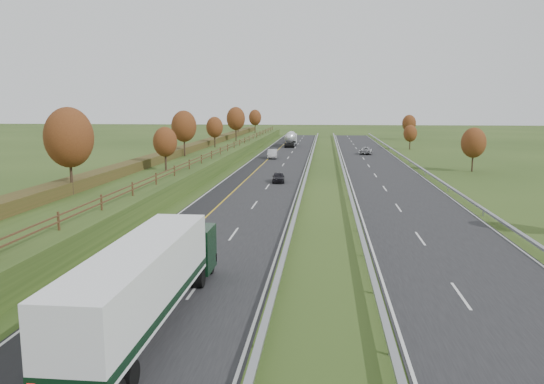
# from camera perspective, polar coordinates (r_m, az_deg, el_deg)

# --- Properties ---
(ground) EXTENTS (400.00, 400.00, 0.00)m
(ground) POSITION_cam_1_polar(r_m,az_deg,el_deg) (71.73, 5.57, 1.43)
(ground) COLOR #2B4117
(ground) RESTS_ON ground
(near_carriageway) EXTENTS (10.50, 200.00, 0.04)m
(near_carriageway) POSITION_cam_1_polar(r_m,az_deg,el_deg) (77.11, -0.37, 2.04)
(near_carriageway) COLOR black
(near_carriageway) RESTS_ON ground
(far_carriageway) EXTENTS (10.50, 200.00, 0.04)m
(far_carriageway) POSITION_cam_1_polar(r_m,az_deg,el_deg) (77.14, 11.92, 1.84)
(far_carriageway) COLOR black
(far_carriageway) RESTS_ON ground
(hard_shoulder) EXTENTS (3.00, 200.00, 0.04)m
(hard_shoulder) POSITION_cam_1_polar(r_m,az_deg,el_deg) (77.60, -3.13, 2.07)
(hard_shoulder) COLOR black
(hard_shoulder) RESTS_ON ground
(lane_markings) EXTENTS (26.75, 200.00, 0.01)m
(lane_markings) POSITION_cam_1_polar(r_m,az_deg,el_deg) (76.58, 4.39, 1.98)
(lane_markings) COLOR silver
(lane_markings) RESTS_ON near_carriageway
(embankment_left) EXTENTS (12.00, 200.00, 2.00)m
(embankment_left) POSITION_cam_1_polar(r_m,az_deg,el_deg) (79.43, -9.75, 2.83)
(embankment_left) COLOR #2B4117
(embankment_left) RESTS_ON ground
(hedge_left) EXTENTS (2.20, 180.00, 1.10)m
(hedge_left) POSITION_cam_1_polar(r_m,az_deg,el_deg) (79.83, -11.17, 3.94)
(hedge_left) COLOR #3A3A17
(hedge_left) RESTS_ON embankment_left
(fence_left) EXTENTS (0.12, 189.06, 1.20)m
(fence_left) POSITION_cam_1_polar(r_m,az_deg,el_deg) (77.77, -6.66, 4.04)
(fence_left) COLOR #422B19
(fence_left) RESTS_ON embankment_left
(median_barrier_near) EXTENTS (0.32, 200.00, 0.71)m
(median_barrier_near) POSITION_cam_1_polar(r_m,az_deg,el_deg) (76.65, 3.87, 2.42)
(median_barrier_near) COLOR #92959A
(median_barrier_near) RESTS_ON ground
(median_barrier_far) EXTENTS (0.32, 200.00, 0.71)m
(median_barrier_far) POSITION_cam_1_polar(r_m,az_deg,el_deg) (76.66, 7.69, 2.36)
(median_barrier_far) COLOR #92959A
(median_barrier_far) RESTS_ON ground
(outer_barrier_far) EXTENTS (0.32, 200.00, 0.71)m
(outer_barrier_far) POSITION_cam_1_polar(r_m,az_deg,el_deg) (77.91, 16.18, 2.18)
(outer_barrier_far) COLOR #92959A
(outer_barrier_far) RESTS_ON ground
(trees_left) EXTENTS (6.64, 164.30, 7.66)m
(trees_left) POSITION_cam_1_polar(r_m,az_deg,el_deg) (75.68, -10.28, 6.58)
(trees_left) COLOR #2D2116
(trees_left) RESTS_ON embankment_left
(trees_far) EXTENTS (8.45, 118.60, 7.12)m
(trees_far) POSITION_cam_1_polar(r_m,az_deg,el_deg) (107.62, 17.43, 5.94)
(trees_far) COLOR #2D2116
(trees_far) RESTS_ON ground
(box_lorry) EXTENTS (2.58, 16.28, 4.06)m
(box_lorry) POSITION_cam_1_polar(r_m,az_deg,el_deg) (23.88, -13.11, -9.14)
(box_lorry) COLOR black
(box_lorry) RESTS_ON near_carriageway
(road_tanker) EXTENTS (2.40, 11.22, 3.46)m
(road_tanker) POSITION_cam_1_polar(r_m,az_deg,el_deg) (128.22, 2.02, 5.77)
(road_tanker) COLOR silver
(road_tanker) RESTS_ON near_carriageway
(car_dark_near) EXTENTS (1.80, 3.91, 1.30)m
(car_dark_near) POSITION_cam_1_polar(r_m,az_deg,el_deg) (67.88, 0.69, 1.61)
(car_dark_near) COLOR black
(car_dark_near) RESTS_ON near_carriageway
(car_silver_mid) EXTENTS (2.06, 5.12, 1.65)m
(car_silver_mid) POSITION_cam_1_polar(r_m,az_deg,el_deg) (98.70, 0.05, 4.13)
(car_silver_mid) COLOR #AAAAAF
(car_silver_mid) RESTS_ON near_carriageway
(car_small_far) EXTENTS (2.16, 5.11, 1.47)m
(car_small_far) POSITION_cam_1_polar(r_m,az_deg,el_deg) (140.35, 2.01, 5.63)
(car_small_far) COLOR #14153F
(car_small_far) RESTS_ON near_carriageway
(car_oncoming) EXTENTS (2.92, 5.37, 1.43)m
(car_oncoming) POSITION_cam_1_polar(r_m,az_deg,el_deg) (109.06, 10.07, 4.42)
(car_oncoming) COLOR #A7A7AB
(car_oncoming) RESTS_ON far_carriageway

